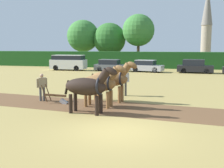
% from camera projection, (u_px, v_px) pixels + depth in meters
% --- Properties ---
extents(ground_plane, '(240.00, 240.00, 0.00)m').
position_uv_depth(ground_plane, '(119.00, 131.00, 10.63)').
color(ground_plane, '#998447').
extents(plowed_furrow_strip, '(22.26, 5.76, 0.01)m').
position_uv_depth(plowed_furrow_strip, '(45.00, 102.00, 16.04)').
color(plowed_furrow_strip, brown).
rests_on(plowed_furrow_strip, ground).
extents(hedgerow, '(57.63, 1.74, 2.34)m').
position_uv_depth(hedgerow, '(165.00, 60.00, 40.20)').
color(hedgerow, '#1E511E').
rests_on(hedgerow, ground).
extents(tree_far_left, '(5.41, 5.41, 7.57)m').
position_uv_depth(tree_far_left, '(83.00, 36.00, 47.65)').
color(tree_far_left, '#4C3823').
rests_on(tree_far_left, ground).
extents(tree_left, '(5.37, 5.37, 6.98)m').
position_uv_depth(tree_left, '(109.00, 39.00, 46.52)').
color(tree_left, '#423323').
rests_on(tree_left, ground).
extents(tree_center_left, '(4.97, 4.97, 8.10)m').
position_uv_depth(tree_center_left, '(138.00, 30.00, 43.55)').
color(tree_center_left, brown).
rests_on(tree_center_left, ground).
extents(church_spire, '(2.96, 2.96, 19.19)m').
position_uv_depth(church_spire, '(207.00, 20.00, 74.65)').
color(church_spire, gray).
rests_on(church_spire, ground).
extents(draft_horse_lead_left, '(2.80, 1.11, 2.34)m').
position_uv_depth(draft_horse_lead_left, '(88.00, 87.00, 13.26)').
color(draft_horse_lead_left, black).
rests_on(draft_horse_lead_left, ground).
extents(draft_horse_lead_right, '(2.65, 1.10, 2.31)m').
position_uv_depth(draft_horse_lead_right, '(100.00, 83.00, 14.70)').
color(draft_horse_lead_right, brown).
rests_on(draft_horse_lead_right, ground).
extents(draft_horse_trail_left, '(2.98, 1.15, 2.42)m').
position_uv_depth(draft_horse_trail_left, '(111.00, 79.00, 16.12)').
color(draft_horse_trail_left, brown).
rests_on(draft_horse_trail_left, ground).
extents(plow, '(1.60, 0.50, 1.13)m').
position_uv_depth(plow, '(57.00, 98.00, 15.72)').
color(plow, '#4C331E').
rests_on(plow, ground).
extents(farmer_at_plow, '(0.47, 0.50, 1.60)m').
position_uv_depth(farmer_at_plow, '(42.00, 85.00, 16.38)').
color(farmer_at_plow, '#4C4C4C').
rests_on(farmer_at_plow, ground).
extents(farmer_beside_team, '(0.63, 0.46, 1.81)m').
position_uv_depth(farmer_beside_team, '(124.00, 79.00, 18.07)').
color(farmer_beside_team, '#4C4C4C').
rests_on(farmer_beside_team, ground).
extents(parked_van, '(4.64, 1.97, 2.00)m').
position_uv_depth(parked_van, '(68.00, 62.00, 37.02)').
color(parked_van, silver).
rests_on(parked_van, ground).
extents(parked_car_left, '(4.24, 2.04, 1.49)m').
position_uv_depth(parked_car_left, '(111.00, 65.00, 35.91)').
color(parked_car_left, '#565B66').
rests_on(parked_car_left, ground).
extents(parked_car_center_left, '(4.19, 2.43, 1.47)m').
position_uv_depth(parked_car_center_left, '(146.00, 66.00, 34.57)').
color(parked_car_center_left, '#A8A8B2').
rests_on(parked_car_center_left, ground).
extents(parked_car_center, '(4.22, 2.05, 1.59)m').
position_uv_depth(parked_car_center, '(195.00, 67.00, 33.29)').
color(parked_car_center, black).
rests_on(parked_car_center, ground).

